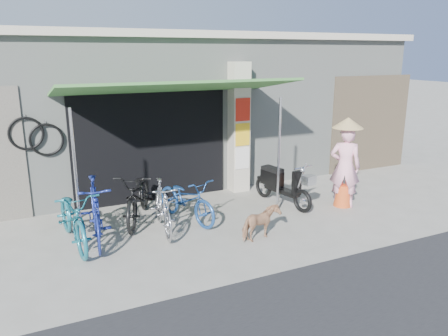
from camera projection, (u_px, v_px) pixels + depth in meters
name	position (u px, v px, depth m)	size (l,w,h in m)	color
ground	(257.00, 232.00, 8.03)	(80.00, 80.00, 0.00)	gray
bicycle_shop	(167.00, 104.00, 12.01)	(12.30, 5.30, 3.66)	#999F97
shop_pillar	(238.00, 128.00, 10.13)	(0.42, 0.44, 3.00)	beige
awning	(177.00, 89.00, 8.44)	(4.60, 1.88, 2.72)	#387133
neighbour_right	(370.00, 124.00, 12.02)	(2.60, 0.06, 2.60)	brown
bike_teal	(73.00, 217.00, 7.37)	(0.68, 1.94, 1.02)	#1A6978
bike_blue	(95.00, 211.00, 7.49)	(0.52, 1.84, 1.11)	navy
bike_black	(139.00, 196.00, 8.44)	(0.68, 1.96, 1.03)	black
bike_silver	(163.00, 207.00, 7.93)	(0.45, 1.59, 0.96)	#ADACB1
bike_navy	(187.00, 199.00, 8.47)	(0.58, 1.68, 0.88)	navy
street_dog	(261.00, 223.00, 7.63)	(0.33, 0.73, 0.61)	#A28456
moped	(281.00, 184.00, 9.40)	(0.58, 1.70, 0.97)	black
nun	(345.00, 164.00, 9.16)	(0.75, 0.73, 1.91)	#F6A6BE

